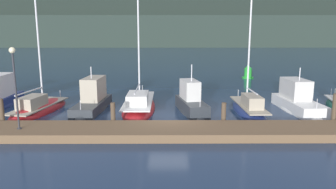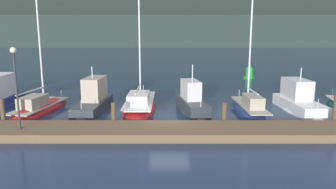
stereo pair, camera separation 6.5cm
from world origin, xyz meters
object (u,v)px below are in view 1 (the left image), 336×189
sailboat_berth_7 (249,110)px  motorboat_berth_8 (297,104)px  dock_lamppost (14,76)px  channel_buoy (248,73)px  sailboat_berth_3 (39,110)px  motorboat_berth_6 (191,106)px  motorboat_berth_4 (93,104)px  sailboat_berth_5 (139,107)px

sailboat_berth_7 → motorboat_berth_8: 3.74m
dock_lamppost → sailboat_berth_7: bearing=20.6°
motorboat_berth_8 → channel_buoy: (0.30, 15.72, 0.24)m
sailboat_berth_3 → motorboat_berth_6: size_ratio=1.98×
dock_lamppost → motorboat_berth_4: bearing=67.0°
motorboat_berth_6 → sailboat_berth_7: (4.00, -0.28, -0.27)m
motorboat_berth_4 → sailboat_berth_7: 11.14m
sailboat_berth_7 → dock_lamppost: bearing=-159.4°
channel_buoy → motorboat_berth_6: bearing=-116.3°
motorboat_berth_4 → channel_buoy: size_ratio=3.31×
sailboat_berth_5 → dock_lamppost: (-5.94, -6.24, 3.20)m
motorboat_berth_6 → dock_lamppost: bearing=-150.8°
motorboat_berth_6 → motorboat_berth_8: size_ratio=0.84×
sailboat_berth_3 → sailboat_berth_7: 14.73m
motorboat_berth_4 → channel_buoy: (15.06, 15.44, 0.26)m
sailboat_berth_3 → motorboat_berth_8: (18.40, 0.45, 0.32)m
sailboat_berth_5 → motorboat_berth_6: bearing=-12.5°
sailboat_berth_3 → sailboat_berth_7: (14.73, -0.27, 0.04)m
motorboat_berth_6 → motorboat_berth_8: (7.67, 0.44, 0.01)m
sailboat_berth_3 → sailboat_berth_7: size_ratio=1.04×
sailboat_berth_3 → sailboat_berth_5: sailboat_berth_5 is taller
motorboat_berth_6 → sailboat_berth_7: size_ratio=0.53×
sailboat_berth_7 → motorboat_berth_8: bearing=11.0°
channel_buoy → sailboat_berth_7: bearing=-103.6°
motorboat_berth_4 → dock_lamppost: bearing=-113.0°
motorboat_berth_8 → motorboat_berth_4: bearing=178.9°
sailboat_berth_5 → channel_buoy: sailboat_berth_5 is taller
channel_buoy → dock_lamppost: size_ratio=0.42×
motorboat_berth_8 → channel_buoy: motorboat_berth_8 is taller
motorboat_berth_4 → sailboat_berth_5: size_ratio=0.62×
motorboat_berth_6 → channel_buoy: size_ratio=2.71×
motorboat_berth_8 → dock_lamppost: 18.54m
motorboat_berth_4 → motorboat_berth_8: motorboat_berth_4 is taller
sailboat_berth_3 → motorboat_berth_8: size_ratio=1.66×
motorboat_berth_4 → sailboat_berth_7: sailboat_berth_7 is taller
sailboat_berth_5 → sailboat_berth_3: bearing=-173.1°
sailboat_berth_7 → motorboat_berth_8: size_ratio=1.59×
dock_lamppost → motorboat_berth_6: bearing=29.2°
motorboat_berth_4 → dock_lamppost: dock_lamppost is taller
motorboat_berth_4 → motorboat_berth_6: 7.13m
sailboat_berth_3 → motorboat_berth_4: bearing=11.3°
sailboat_berth_5 → motorboat_berth_8: sailboat_berth_5 is taller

